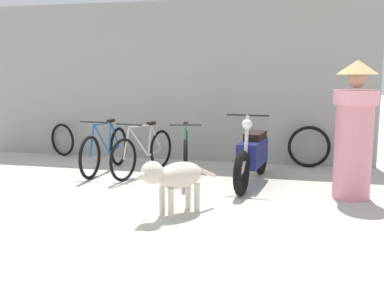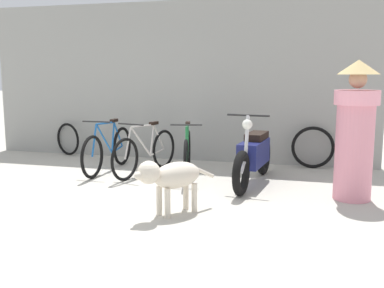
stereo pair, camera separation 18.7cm
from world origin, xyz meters
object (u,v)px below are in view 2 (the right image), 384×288
at_px(spare_tire_right, 68,139).
at_px(bicycle_0, 108,150).
at_px(motorcycle, 254,156).
at_px(person_in_robes, 355,129).
at_px(spare_tire_left, 313,147).
at_px(bicycle_2, 187,155).
at_px(stray_dog, 171,176).
at_px(bicycle_1, 146,152).

bearing_deg(spare_tire_right, bicycle_0, -38.70).
distance_m(motorcycle, person_in_robes, 1.47).
relative_size(motorcycle, spare_tire_left, 2.72).
height_order(person_in_robes, spare_tire_right, person_in_robes).
relative_size(bicycle_2, spare_tire_right, 2.57).
height_order(bicycle_0, motorcycle, motorcycle).
bearing_deg(bicycle_0, stray_dog, 42.31).
bearing_deg(spare_tire_left, bicycle_1, -156.07).
bearing_deg(spare_tire_left, bicycle_2, -146.52).
relative_size(bicycle_2, stray_dog, 1.74).
height_order(motorcycle, spare_tire_right, motorcycle).
bearing_deg(motorcycle, person_in_robes, 77.46).
relative_size(stray_dog, spare_tire_left, 1.30).
distance_m(bicycle_1, person_in_robes, 3.18).
xyz_separation_m(bicycle_1, person_in_robes, (3.06, -0.67, 0.56)).
distance_m(bicycle_0, motorcycle, 2.42).
relative_size(bicycle_2, spare_tire_left, 2.27).
bearing_deg(spare_tire_right, person_in_robes, -19.58).
height_order(spare_tire_left, spare_tire_right, spare_tire_left).
relative_size(bicycle_1, motorcycle, 0.86).
distance_m(bicycle_2, motorcycle, 1.04).
xyz_separation_m(motorcycle, spare_tire_left, (0.82, 1.36, -0.06)).
xyz_separation_m(spare_tire_left, spare_tire_right, (-4.63, 0.01, -0.04)).
height_order(bicycle_1, bicycle_2, bicycle_2).
xyz_separation_m(bicycle_0, bicycle_2, (1.37, -0.11, 0.00)).
relative_size(bicycle_1, spare_tire_left, 2.34).
height_order(bicycle_0, person_in_robes, person_in_robes).
xyz_separation_m(bicycle_0, motorcycle, (2.41, -0.25, 0.06)).
height_order(bicycle_2, person_in_robes, person_in_robes).
xyz_separation_m(bicycle_0, stray_dog, (1.70, -1.92, 0.09)).
bearing_deg(person_in_robes, motorcycle, 11.15).
bearing_deg(person_in_robes, bicycle_1, 17.52).
height_order(bicycle_1, person_in_robes, person_in_robes).
bearing_deg(bicycle_1, person_in_robes, 91.65).
xyz_separation_m(stray_dog, person_in_robes, (2.03, 1.23, 0.46)).
bearing_deg(bicycle_0, person_in_robes, 80.29).
bearing_deg(spare_tire_right, stray_dog, -44.53).
bearing_deg(stray_dog, motorcycle, -166.22).
relative_size(bicycle_2, person_in_robes, 0.92).
height_order(bicycle_1, motorcycle, motorcycle).
bearing_deg(stray_dog, bicycle_1, -114.65).
bearing_deg(spare_tire_left, spare_tire_right, 179.85).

